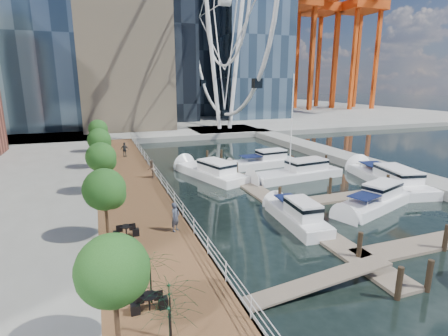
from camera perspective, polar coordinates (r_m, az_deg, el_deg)
ground at (r=23.53m, az=12.09°, el=-13.37°), size 520.00×520.00×0.00m
boardwalk at (r=34.18m, az=-14.95°, el=-3.88°), size 6.00×60.00×1.00m
seawall at (r=34.53m, az=-9.99°, el=-3.44°), size 0.25×60.00×1.00m
land_far at (r=120.53m, az=-14.65°, el=8.59°), size 200.00×114.00×1.00m
breakwater at (r=50.05m, az=19.54°, el=1.36°), size 4.00×60.00×1.00m
pier at (r=74.77m, az=0.11°, el=6.06°), size 14.00×12.00×1.00m
railing at (r=34.23m, az=-10.23°, el=-1.81°), size 0.10×60.00×1.05m
floating_docks at (r=35.21m, az=14.60°, el=-3.36°), size 16.00×34.00×2.60m
ferris_wheel at (r=75.64m, az=0.11°, el=25.51°), size 5.80×45.60×47.80m
port_cranes at (r=138.47m, az=15.62°, el=17.25°), size 40.00×52.00×38.00m
street_trees at (r=32.18m, az=-19.45°, el=1.68°), size 2.60×42.60×4.60m
cafe_tables at (r=18.14m, az=-14.36°, el=-17.36°), size 2.50×13.70×0.74m
yacht_foreground at (r=33.14m, az=23.37°, el=-6.06°), size 9.81×5.57×2.15m
pedestrian_near at (r=23.48m, az=-7.96°, el=-7.92°), size 0.85×0.82×1.96m
pedestrian_mid at (r=36.67m, az=-11.80°, el=-0.14°), size 0.91×1.06×1.91m
pedestrian_far at (r=47.94m, az=-15.89°, el=2.90°), size 1.22×0.87×1.92m
moored_yachts at (r=38.47m, az=13.35°, el=-2.58°), size 23.27×36.84×11.50m
cafe_seating at (r=14.93m, az=-9.96°, el=-21.04°), size 3.37×6.34×2.43m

